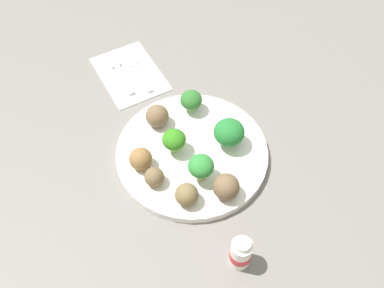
{
  "coord_description": "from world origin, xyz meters",
  "views": [
    {
      "loc": [
        -0.39,
        0.25,
        0.67
      ],
      "look_at": [
        0.0,
        0.0,
        0.04
      ],
      "focal_mm": 40.62,
      "sensor_mm": 36.0,
      "label": 1
    }
  ],
  "objects_px": {
    "knife": "(136,67)",
    "yogurt_bottle": "(241,253)",
    "meatball_near_rim": "(141,159)",
    "fork": "(120,72)",
    "broccoli_floret_near_rim": "(174,140)",
    "plate": "(192,153)",
    "broccoli_floret_center": "(229,132)",
    "meatball_back_left": "(157,116)",
    "broccoli_floret_mid_left": "(201,167)",
    "napkin": "(130,74)",
    "meatball_mid_left": "(154,177)",
    "meatball_back_right": "(187,195)",
    "broccoli_floret_mid_right": "(191,100)",
    "meatball_center": "(228,186)"
  },
  "relations": [
    {
      "from": "fork",
      "to": "knife",
      "type": "distance_m",
      "value": 0.04
    },
    {
      "from": "broccoli_floret_mid_left",
      "to": "meatball_back_left",
      "type": "relative_size",
      "value": 1.23
    },
    {
      "from": "meatball_back_right",
      "to": "broccoli_floret_center",
      "type": "bearing_deg",
      "value": -64.21
    },
    {
      "from": "meatball_center",
      "to": "broccoli_floret_mid_right",
      "type": "bearing_deg",
      "value": -14.06
    },
    {
      "from": "broccoli_floret_near_rim",
      "to": "yogurt_bottle",
      "type": "relative_size",
      "value": 0.7
    },
    {
      "from": "plate",
      "to": "fork",
      "type": "bearing_deg",
      "value": 3.86
    },
    {
      "from": "fork",
      "to": "yogurt_bottle",
      "type": "height_order",
      "value": "yogurt_bottle"
    },
    {
      "from": "meatball_near_rim",
      "to": "fork",
      "type": "xyz_separation_m",
      "value": [
        0.24,
        -0.08,
        -0.03
      ]
    },
    {
      "from": "meatball_back_left",
      "to": "yogurt_bottle",
      "type": "distance_m",
      "value": 0.3
    },
    {
      "from": "broccoli_floret_mid_left",
      "to": "napkin",
      "type": "distance_m",
      "value": 0.31
    },
    {
      "from": "plate",
      "to": "broccoli_floret_mid_left",
      "type": "relative_size",
      "value": 5.18
    },
    {
      "from": "plate",
      "to": "broccoli_floret_near_rim",
      "type": "distance_m",
      "value": 0.05
    },
    {
      "from": "meatball_back_right",
      "to": "napkin",
      "type": "distance_m",
      "value": 0.34
    },
    {
      "from": "meatball_mid_left",
      "to": "napkin",
      "type": "xyz_separation_m",
      "value": [
        0.27,
        -0.09,
        -0.03
      ]
    },
    {
      "from": "broccoli_floret_mid_left",
      "to": "meatball_center",
      "type": "bearing_deg",
      "value": -156.93
    },
    {
      "from": "broccoli_floret_mid_right",
      "to": "broccoli_floret_near_rim",
      "type": "height_order",
      "value": "broccoli_floret_near_rim"
    },
    {
      "from": "broccoli_floret_near_rim",
      "to": "meatball_mid_left",
      "type": "distance_m",
      "value": 0.08
    },
    {
      "from": "broccoli_floret_center",
      "to": "meatball_back_right",
      "type": "height_order",
      "value": "broccoli_floret_center"
    },
    {
      "from": "meatball_near_rim",
      "to": "fork",
      "type": "bearing_deg",
      "value": -17.6
    },
    {
      "from": "meatball_back_left",
      "to": "plate",
      "type": "bearing_deg",
      "value": -166.54
    },
    {
      "from": "broccoli_floret_mid_left",
      "to": "napkin",
      "type": "xyz_separation_m",
      "value": [
        0.31,
        -0.02,
        -0.05
      ]
    },
    {
      "from": "broccoli_floret_near_rim",
      "to": "meatball_center",
      "type": "xyz_separation_m",
      "value": [
        -0.13,
        -0.03,
        -0.01
      ]
    },
    {
      "from": "napkin",
      "to": "meatball_back_right",
      "type": "bearing_deg",
      "value": 169.41
    },
    {
      "from": "meatball_back_left",
      "to": "knife",
      "type": "xyz_separation_m",
      "value": [
        0.17,
        -0.04,
        -0.03
      ]
    },
    {
      "from": "broccoli_floret_center",
      "to": "meatball_back_left",
      "type": "xyz_separation_m",
      "value": [
        0.11,
        0.09,
        -0.01
      ]
    },
    {
      "from": "broccoli_floret_mid_right",
      "to": "napkin",
      "type": "height_order",
      "value": "broccoli_floret_mid_right"
    },
    {
      "from": "meatball_center",
      "to": "broccoli_floret_mid_left",
      "type": "bearing_deg",
      "value": 23.07
    },
    {
      "from": "meatball_back_left",
      "to": "knife",
      "type": "height_order",
      "value": "meatball_back_left"
    },
    {
      "from": "knife",
      "to": "yogurt_bottle",
      "type": "height_order",
      "value": "yogurt_bottle"
    },
    {
      "from": "napkin",
      "to": "yogurt_bottle",
      "type": "distance_m",
      "value": 0.47
    },
    {
      "from": "broccoli_floret_center",
      "to": "meatball_center",
      "type": "relative_size",
      "value": 1.22
    },
    {
      "from": "knife",
      "to": "yogurt_bottle",
      "type": "xyz_separation_m",
      "value": [
        -0.47,
        0.06,
        0.02
      ]
    },
    {
      "from": "meatball_back_right",
      "to": "knife",
      "type": "xyz_separation_m",
      "value": [
        0.34,
        -0.08,
        -0.03
      ]
    },
    {
      "from": "plate",
      "to": "meatball_center",
      "type": "distance_m",
      "value": 0.11
    },
    {
      "from": "broccoli_floret_near_rim",
      "to": "knife",
      "type": "xyz_separation_m",
      "value": [
        0.24,
        -0.04,
        -0.04
      ]
    },
    {
      "from": "meatball_center",
      "to": "fork",
      "type": "xyz_separation_m",
      "value": [
        0.37,
        0.02,
        -0.03
      ]
    },
    {
      "from": "napkin",
      "to": "broccoli_floret_center",
      "type": "bearing_deg",
      "value": -166.52
    },
    {
      "from": "broccoli_floret_near_rim",
      "to": "knife",
      "type": "distance_m",
      "value": 0.25
    },
    {
      "from": "plate",
      "to": "broccoli_floret_mid_left",
      "type": "xyz_separation_m",
      "value": [
        -0.06,
        0.02,
        0.04
      ]
    },
    {
      "from": "napkin",
      "to": "meatball_back_left",
      "type": "bearing_deg",
      "value": 172.68
    },
    {
      "from": "fork",
      "to": "broccoli_floret_mid_left",
      "type": "bearing_deg",
      "value": 179.93
    },
    {
      "from": "broccoli_floret_center",
      "to": "broccoli_floret_near_rim",
      "type": "xyz_separation_m",
      "value": [
        0.04,
        0.09,
        -0.0
      ]
    },
    {
      "from": "knife",
      "to": "broccoli_floret_near_rim",
      "type": "bearing_deg",
      "value": 169.45
    },
    {
      "from": "yogurt_bottle",
      "to": "plate",
      "type": "bearing_deg",
      "value": -12.1
    },
    {
      "from": "meatball_near_rim",
      "to": "yogurt_bottle",
      "type": "relative_size",
      "value": 0.59
    },
    {
      "from": "meatball_near_rim",
      "to": "meatball_back_left",
      "type": "bearing_deg",
      "value": -46.44
    },
    {
      "from": "meatball_back_right",
      "to": "napkin",
      "type": "xyz_separation_m",
      "value": [
        0.34,
        -0.06,
        -0.03
      ]
    },
    {
      "from": "plate",
      "to": "broccoli_floret_center",
      "type": "bearing_deg",
      "value": -108.39
    },
    {
      "from": "meatball_center",
      "to": "fork",
      "type": "height_order",
      "value": "meatball_center"
    },
    {
      "from": "broccoli_floret_center",
      "to": "fork",
      "type": "height_order",
      "value": "broccoli_floret_center"
    }
  ]
}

